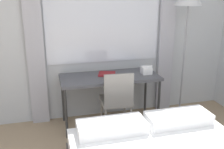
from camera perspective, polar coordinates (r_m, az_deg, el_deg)
name	(u,v)px	position (r m, az deg, el deg)	size (l,w,h in m)	color
wall_back_with_window	(90,28)	(3.81, -4.74, 10.11)	(5.43, 0.13, 2.70)	silver
desk	(110,80)	(3.66, -0.48, -1.16)	(1.37, 0.58, 0.73)	#4C4C51
desk_chair	(117,98)	(3.48, 1.08, -5.19)	(0.42, 0.42, 0.87)	gray
standing_lamp	(188,4)	(3.90, 16.29, 14.54)	(0.39, 0.39, 1.92)	#4C4C51
telephone	(146,70)	(3.75, 7.47, 0.94)	(0.16, 0.13, 0.12)	white
book	(107,74)	(3.69, -1.11, 0.15)	(0.28, 0.27, 0.02)	maroon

